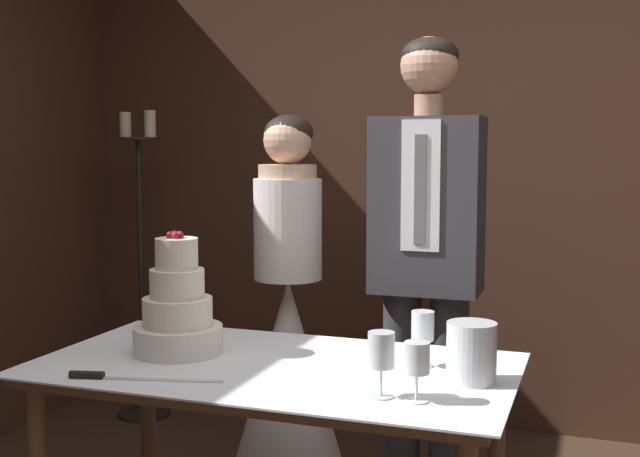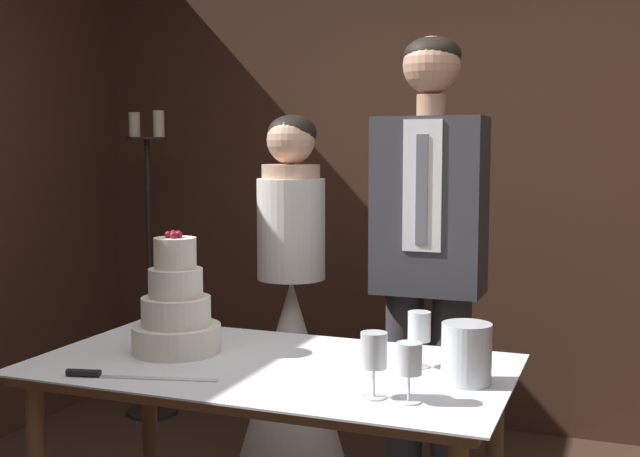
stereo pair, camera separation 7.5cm
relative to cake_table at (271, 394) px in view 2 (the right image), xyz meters
name	(u,v)px [view 2 (the right image)]	position (x,y,z in m)	size (l,w,h in m)	color
wall_back	(462,156)	(0.18, 2.01, 0.70)	(4.43, 0.12, 2.83)	#472B1E
cake_table	(271,394)	(0.00, 0.00, 0.00)	(1.44, 0.79, 0.81)	brown
tiered_cake	(176,311)	(-0.34, 0.02, 0.23)	(0.28, 0.28, 0.39)	silver
cake_knife	(112,375)	(-0.36, -0.30, 0.10)	(0.44, 0.13, 0.02)	silver
wine_glass_near	(409,361)	(0.49, -0.21, 0.21)	(0.07, 0.07, 0.16)	silver
wine_glass_middle	(419,328)	(0.43, 0.13, 0.21)	(0.07, 0.07, 0.17)	silver
wine_glass_far	(374,352)	(0.39, -0.20, 0.22)	(0.07, 0.07, 0.17)	silver
hurricane_candle	(466,355)	(0.59, 0.01, 0.18)	(0.14, 0.14, 0.17)	silver
bride	(292,359)	(-0.29, 0.84, -0.13)	(0.54, 0.54, 1.59)	white
groom	(429,251)	(0.29, 0.84, 0.35)	(0.42, 0.25, 1.88)	#38383D
candle_stand	(150,274)	(-1.41, 1.51, 0.06)	(0.28, 0.28, 1.65)	black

